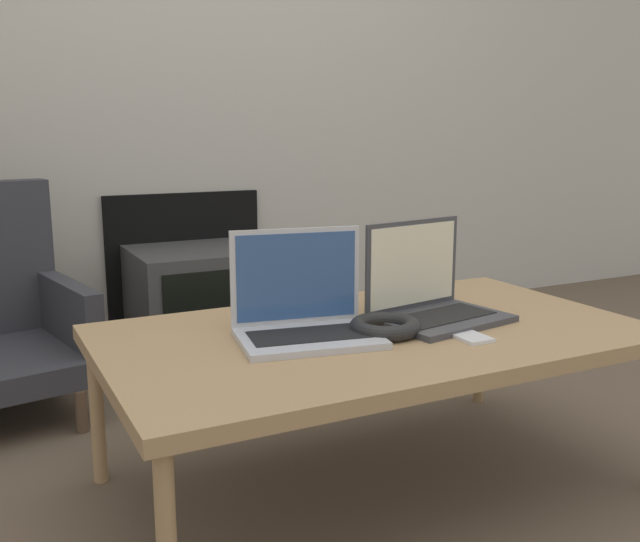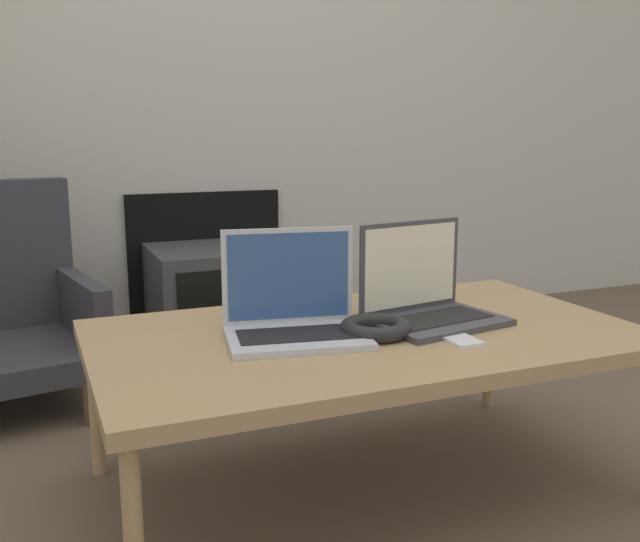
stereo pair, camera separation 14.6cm
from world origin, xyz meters
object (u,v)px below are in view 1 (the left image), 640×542
headphones (384,327)px  phone (465,335)px  tv (203,299)px  laptop_left (304,313)px  laptop_right (430,297)px

headphones → phone: bearing=-32.9°
phone → tv: size_ratio=0.24×
headphones → tv: bearing=91.0°
laptop_left → tv: laptop_left is taller
phone → laptop_right: bearing=82.6°
laptop_right → tv: bearing=89.1°
laptop_left → headphones: 0.20m
headphones → laptop_left: bearing=158.5°
laptop_right → phone: size_ratio=2.64×
laptop_right → phone: (-0.02, -0.18, -0.05)m
headphones → phone: 0.19m
laptop_right → headphones: size_ratio=2.10×
headphones → tv: (-0.02, 1.36, -0.22)m
laptop_left → headphones: bearing=-11.7°
laptop_left → phone: bearing=-17.4°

